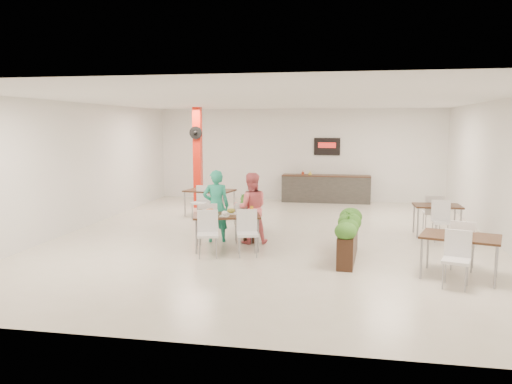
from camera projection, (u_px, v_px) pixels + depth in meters
ground at (273, 237)px, 11.88m from camera, size 12.00×12.00×0.00m
room_shell at (274, 152)px, 11.61m from camera, size 10.10×12.10×3.22m
red_column at (198, 157)px, 15.89m from camera, size 0.40×0.41×3.20m
service_counter at (326, 188)px, 17.15m from camera, size 3.00×0.64×2.20m
main_table at (226, 220)px, 10.59m from camera, size 1.61×1.89×0.92m
diner_man at (216, 206)px, 11.27m from camera, size 0.68×0.54×1.64m
diner_woman at (251, 208)px, 11.13m from camera, size 0.91×0.79×1.59m
planter_left at (249, 213)px, 12.07m from camera, size 0.79×2.02×1.08m
planter_right at (348, 235)px, 9.79m from camera, size 0.50×1.89×0.98m
side_table_a at (210, 194)px, 14.63m from camera, size 1.50×1.67×0.92m
side_table_b at (437, 210)px, 11.88m from camera, size 1.10×1.63×0.92m
side_table_c at (460, 242)px, 8.58m from camera, size 1.47×1.67×0.92m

